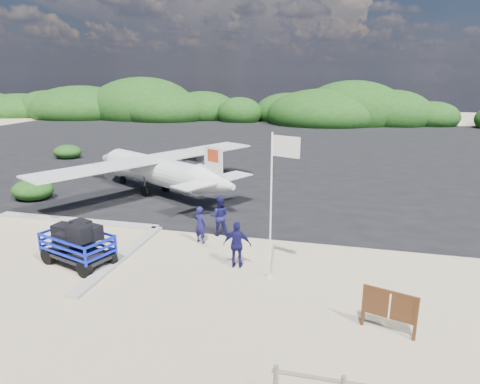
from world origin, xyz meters
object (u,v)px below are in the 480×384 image
object	(u,v)px
crew_b	(219,216)
crew_c	(237,245)
signboard	(387,332)
baggage_cart	(80,264)
flagpole	(269,277)
crew_a	(200,225)

from	to	relation	value
crew_b	crew_c	bearing A→B (deg)	103.82
signboard	baggage_cart	bearing A→B (deg)	-171.66
baggage_cart	crew_b	world-z (taller)	crew_b
signboard	crew_c	xyz separation A→B (m)	(-5.41, 3.25, 0.95)
baggage_cart	crew_b	bearing A→B (deg)	62.96
baggage_cart	crew_c	size ratio (longest dim) A/B	1.65
flagpole	crew_a	size ratio (longest dim) A/B	3.18
crew_a	crew_b	distance (m)	1.24
flagpole	signboard	xyz separation A→B (m)	(4.02, -2.72, 0.00)
crew_c	crew_a	bearing A→B (deg)	-48.18
signboard	crew_a	world-z (taller)	crew_a
crew_a	crew_b	world-z (taller)	crew_b
crew_a	crew_b	size ratio (longest dim) A/B	0.90
baggage_cart	crew_b	xyz separation A→B (m)	(4.56, 4.46, 0.95)
signboard	crew_c	distance (m)	6.38
signboard	crew_c	bearing A→B (deg)	166.87
crew_a	crew_c	xyz separation A→B (m)	(2.24, -2.08, 0.09)
crew_a	crew_b	xyz separation A→B (m)	(0.57, 1.09, 0.09)
baggage_cart	crew_c	bearing A→B (deg)	30.28
baggage_cart	signboard	size ratio (longest dim) A/B	1.84
baggage_cart	crew_c	world-z (taller)	crew_c
crew_b	crew_c	world-z (taller)	crew_b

